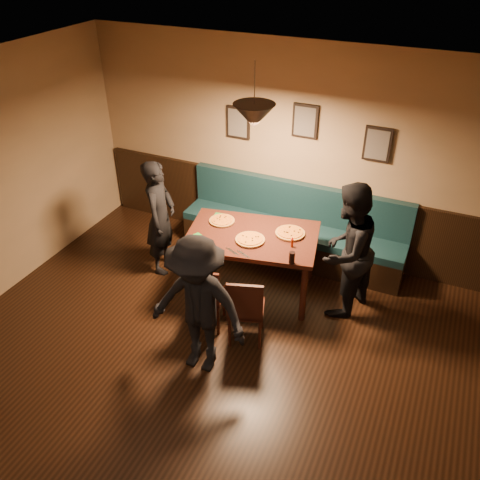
{
  "coord_description": "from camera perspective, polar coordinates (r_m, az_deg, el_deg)",
  "views": [
    {
      "loc": [
        1.69,
        -2.27,
        3.97
      ],
      "look_at": [
        -0.2,
        1.97,
        0.95
      ],
      "focal_mm": 37.53,
      "sensor_mm": 36.0,
      "label": 1
    }
  ],
  "objects": [
    {
      "name": "chair_near_right",
      "position": [
        5.43,
        0.71,
        -7.62
      ],
      "size": [
        0.48,
        0.48,
        0.86
      ],
      "primitive_type": null,
      "rotation": [
        0.0,
        0.0,
        0.31
      ],
      "color": "#33150E",
      "rests_on": "floor"
    },
    {
      "name": "pizza_c",
      "position": [
        5.9,
        5.72,
        0.8
      ],
      "size": [
        0.35,
        0.35,
        0.04
      ],
      "primitive_type": "cylinder",
      "rotation": [
        0.0,
        0.0,
        -0.01
      ],
      "color": "gold",
      "rests_on": "dining_table"
    },
    {
      "name": "diner_left",
      "position": [
        6.4,
        -9.05,
        2.55
      ],
      "size": [
        0.47,
        0.62,
        1.53
      ],
      "primitive_type": "imported",
      "rotation": [
        0.0,
        0.0,
        1.77
      ],
      "color": "black",
      "rests_on": "floor"
    },
    {
      "name": "picture_right",
      "position": [
        6.22,
        15.36,
        10.46
      ],
      "size": [
        0.32,
        0.04,
        0.42
      ],
      "primitive_type": "cube",
      "color": "black",
      "rests_on": "wall_back"
    },
    {
      "name": "diner_right",
      "position": [
        5.71,
        12.0,
        -1.25
      ],
      "size": [
        0.85,
        0.96,
        1.64
      ],
      "primitive_type": "imported",
      "rotation": [
        0.0,
        0.0,
        -1.9
      ],
      "color": "black",
      "rests_on": "floor"
    },
    {
      "name": "booth_bench",
      "position": [
        6.69,
        5.9,
        1.61
      ],
      "size": [
        3.0,
        0.6,
        1.0
      ],
      "primitive_type": null,
      "color": "#0F232D",
      "rests_on": "ground"
    },
    {
      "name": "picture_left",
      "position": [
        6.69,
        -0.21,
        13.21
      ],
      "size": [
        0.32,
        0.04,
        0.42
      ],
      "primitive_type": "cube",
      "color": "black",
      "rests_on": "wall_back"
    },
    {
      "name": "wall_back",
      "position": [
        6.53,
        7.23,
        9.62
      ],
      "size": [
        6.0,
        0.0,
        6.0
      ],
      "primitive_type": "plane",
      "rotation": [
        1.57,
        0.0,
        0.0
      ],
      "color": "#8C704F",
      "rests_on": "ground"
    },
    {
      "name": "pizza_b",
      "position": [
        5.76,
        1.16,
        0.05
      ],
      "size": [
        0.35,
        0.35,
        0.04
      ],
      "primitive_type": "cylinder",
      "rotation": [
        0.0,
        0.0,
        0.04
      ],
      "color": "#BF6023",
      "rests_on": "dining_table"
    },
    {
      "name": "pizza_a",
      "position": [
        6.13,
        -2.06,
        2.22
      ],
      "size": [
        0.37,
        0.37,
        0.04
      ],
      "primitive_type": "cylinder",
      "rotation": [
        0.0,
        0.0,
        -0.23
      ],
      "color": "gold",
      "rests_on": "dining_table"
    },
    {
      "name": "dining_table",
      "position": [
        6.11,
        1.34,
        -2.64
      ],
      "size": [
        1.68,
        1.26,
        0.81
      ],
      "primitive_type": "cube",
      "rotation": [
        0.0,
        0.0,
        0.2
      ],
      "color": "black",
      "rests_on": "floor"
    },
    {
      "name": "napkin_b",
      "position": [
        5.84,
        -4.96,
        0.25
      ],
      "size": [
        0.22,
        0.22,
        0.01
      ],
      "primitive_type": "cube",
      "rotation": [
        0.0,
        0.0,
        -0.45
      ],
      "color": "#1C6A22",
      "rests_on": "dining_table"
    },
    {
      "name": "chair_near_left",
      "position": [
        5.62,
        -3.84,
        -6.14
      ],
      "size": [
        0.46,
        0.46,
        0.85
      ],
      "primitive_type": null,
      "rotation": [
        0.0,
        0.0,
        0.25
      ],
      "color": "black",
      "rests_on": "floor"
    },
    {
      "name": "napkin_a",
      "position": [
        6.24,
        -2.34,
        2.7
      ],
      "size": [
        0.17,
        0.17,
        0.01
      ],
      "primitive_type": "cube",
      "rotation": [
        0.0,
        0.0,
        0.11
      ],
      "color": "#1A6523",
      "rests_on": "dining_table"
    },
    {
      "name": "ceiling",
      "position": [
        3.06,
        -11.87,
        9.89
      ],
      "size": [
        7.0,
        7.0,
        0.0
      ],
      "primitive_type": "plane",
      "rotation": [
        3.14,
        0.0,
        0.0
      ],
      "color": "silver",
      "rests_on": "ground"
    },
    {
      "name": "floor",
      "position": [
        4.87,
        -7.88,
        -21.96
      ],
      "size": [
        7.0,
        7.0,
        0.0
      ],
      "primitive_type": "plane",
      "color": "black",
      "rests_on": "ground"
    },
    {
      "name": "soda_glass",
      "position": [
        5.4,
        5.92,
        -2.01
      ],
      "size": [
        0.08,
        0.08,
        0.14
      ],
      "primitive_type": "cylinder",
      "rotation": [
        0.0,
        0.0,
        -0.36
      ],
      "color": "black",
      "rests_on": "dining_table"
    },
    {
      "name": "wainscot",
      "position": [
        6.91,
        6.64,
        2.68
      ],
      "size": [
        5.88,
        0.06,
        1.0
      ],
      "primitive_type": "cube",
      "color": "black",
      "rests_on": "ground"
    },
    {
      "name": "cutlery_set",
      "position": [
        5.57,
        -0.32,
        -1.44
      ],
      "size": [
        0.17,
        0.08,
        0.0
      ],
      "primitive_type": "cube",
      "rotation": [
        0.0,
        0.0,
        1.2
      ],
      "color": "silver",
      "rests_on": "dining_table"
    },
    {
      "name": "diner_front",
      "position": [
        4.92,
        -4.82,
        -7.55
      ],
      "size": [
        1.02,
        0.6,
        1.56
      ],
      "primitive_type": "imported",
      "rotation": [
        0.0,
        0.0,
        0.02
      ],
      "color": "black",
      "rests_on": "floor"
    },
    {
      "name": "picture_center",
      "position": [
        6.34,
        7.43,
        13.26
      ],
      "size": [
        0.32,
        0.04,
        0.42
      ],
      "primitive_type": "cube",
      "color": "black",
      "rests_on": "wall_back"
    },
    {
      "name": "pendant_lamp",
      "position": [
        5.25,
        1.61,
        13.93
      ],
      "size": [
        0.44,
        0.44,
        0.25
      ],
      "primitive_type": "cone",
      "rotation": [
        3.14,
        0.0,
        0.0
      ],
      "color": "black",
      "rests_on": "ceiling"
    },
    {
      "name": "tabasco_bottle",
      "position": [
        5.66,
        5.95,
        -0.23
      ],
      "size": [
        0.03,
        0.03,
        0.13
      ],
      "primitive_type": "cylinder",
      "rotation": [
        0.0,
        0.0,
        -0.13
      ],
      "color": "#922304",
      "rests_on": "dining_table"
    }
  ]
}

